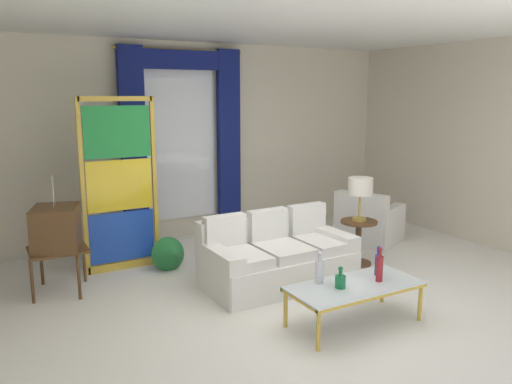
# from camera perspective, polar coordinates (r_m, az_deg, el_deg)

# --- Properties ---
(ground_plane) EXTENTS (16.00, 16.00, 0.00)m
(ground_plane) POSITION_cam_1_polar(r_m,az_deg,el_deg) (5.76, 4.25, -11.86)
(ground_plane) COLOR white
(wall_rear) EXTENTS (8.00, 0.12, 3.00)m
(wall_rear) POSITION_cam_1_polar(r_m,az_deg,el_deg) (8.06, -7.76, 5.69)
(wall_rear) COLOR beige
(wall_rear) RESTS_ON ground
(wall_right) EXTENTS (0.12, 7.00, 3.00)m
(wall_right) POSITION_cam_1_polar(r_m,az_deg,el_deg) (8.33, 23.53, 5.05)
(wall_right) COLOR beige
(wall_right) RESTS_ON ground
(ceiling_slab) EXTENTS (8.00, 7.60, 0.04)m
(ceiling_slab) POSITION_cam_1_polar(r_m,az_deg,el_deg) (6.04, 0.25, 18.49)
(ceiling_slab) COLOR white
(curtained_window) EXTENTS (2.00, 0.17, 2.70)m
(curtained_window) POSITION_cam_1_polar(r_m,az_deg,el_deg) (7.84, -8.23, 7.30)
(curtained_window) COLOR white
(curtained_window) RESTS_ON ground
(couch_white_long) EXTENTS (1.77, 0.95, 0.86)m
(couch_white_long) POSITION_cam_1_polar(r_m,az_deg,el_deg) (6.12, 2.16, -7.37)
(couch_white_long) COLOR white
(couch_white_long) RESTS_ON ground
(coffee_table) EXTENTS (1.33, 0.61, 0.41)m
(coffee_table) POSITION_cam_1_polar(r_m,az_deg,el_deg) (5.13, 10.98, -10.49)
(coffee_table) COLOR silver
(coffee_table) RESTS_ON ground
(bottle_blue_decanter) EXTENTS (0.07, 0.07, 0.31)m
(bottle_blue_decanter) POSITION_cam_1_polar(r_m,az_deg,el_deg) (5.37, 13.53, -7.80)
(bottle_blue_decanter) COLOR navy
(bottle_blue_decanter) RESTS_ON coffee_table
(bottle_crystal_tall) EXTENTS (0.07, 0.07, 0.35)m
(bottle_crystal_tall) POSITION_cam_1_polar(r_m,az_deg,el_deg) (5.20, 13.68, -8.19)
(bottle_crystal_tall) COLOR maroon
(bottle_crystal_tall) RESTS_ON coffee_table
(bottle_amber_squat) EXTENTS (0.08, 0.08, 0.33)m
(bottle_amber_squat) POSITION_cam_1_polar(r_m,az_deg,el_deg) (5.05, 7.12, -8.69)
(bottle_amber_squat) COLOR silver
(bottle_amber_squat) RESTS_ON coffee_table
(bottle_ruby_flask) EXTENTS (0.10, 0.10, 0.21)m
(bottle_ruby_flask) POSITION_cam_1_polar(r_m,az_deg,el_deg) (4.98, 9.43, -9.75)
(bottle_ruby_flask) COLOR #196B3D
(bottle_ruby_flask) RESTS_ON coffee_table
(vintage_tv) EXTENTS (0.66, 0.71, 1.35)m
(vintage_tv) POSITION_cam_1_polar(r_m,az_deg,el_deg) (6.13, -21.49, -4.00)
(vintage_tv) COLOR brown
(vintage_tv) RESTS_ON ground
(armchair_white) EXTENTS (1.06, 1.05, 0.80)m
(armchair_white) POSITION_cam_1_polar(r_m,az_deg,el_deg) (7.90, 12.43, -3.52)
(armchair_white) COLOR white
(armchair_white) RESTS_ON ground
(stained_glass_divider) EXTENTS (0.95, 0.05, 2.20)m
(stained_glass_divider) POSITION_cam_1_polar(r_m,az_deg,el_deg) (6.61, -15.00, 0.37)
(stained_glass_divider) COLOR gold
(stained_glass_divider) RESTS_ON ground
(peacock_figurine) EXTENTS (0.44, 0.60, 0.50)m
(peacock_figurine) POSITION_cam_1_polar(r_m,az_deg,el_deg) (6.58, -9.51, -6.98)
(peacock_figurine) COLOR beige
(peacock_figurine) RESTS_ON ground
(round_side_table) EXTENTS (0.48, 0.48, 0.59)m
(round_side_table) POSITION_cam_1_polar(r_m,az_deg,el_deg) (6.86, 11.40, -5.11)
(round_side_table) COLOR brown
(round_side_table) RESTS_ON ground
(table_lamp_brass) EXTENTS (0.32, 0.32, 0.57)m
(table_lamp_brass) POSITION_cam_1_polar(r_m,az_deg,el_deg) (6.71, 11.61, 0.42)
(table_lamp_brass) COLOR #B29338
(table_lamp_brass) RESTS_ON round_side_table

